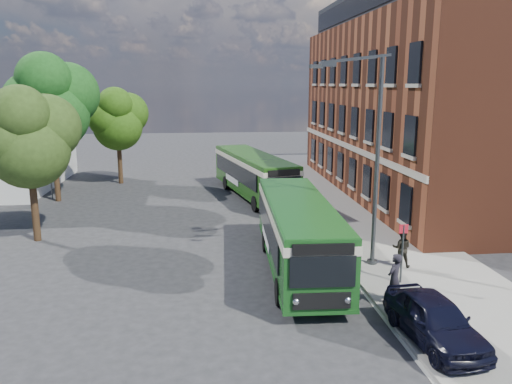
{
  "coord_description": "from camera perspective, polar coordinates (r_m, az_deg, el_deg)",
  "views": [
    {
      "loc": [
        -2.08,
        -22.01,
        7.85
      ],
      "look_at": [
        0.71,
        3.77,
        2.2
      ],
      "focal_mm": 35.0,
      "sensor_mm": 36.0,
      "label": 1
    }
  ],
  "objects": [
    {
      "name": "brick_office",
      "position": [
        37.62,
        19.45,
        10.26
      ],
      "size": [
        12.1,
        26.0,
        14.2
      ],
      "color": "brown",
      "rests_on": "ground"
    },
    {
      "name": "pedestrian_b",
      "position": [
        22.32,
        16.31,
        -6.18
      ],
      "size": [
        0.97,
        0.88,
        1.63
      ],
      "primitive_type": "imported",
      "rotation": [
        0.0,
        0.0,
        2.75
      ],
      "color": "black",
      "rests_on": "pavement"
    },
    {
      "name": "ground",
      "position": [
        23.46,
        -0.74,
        -7.26
      ],
      "size": [
        120.0,
        120.0,
        0.0
      ],
      "primitive_type": "plane",
      "color": "#28282B",
      "rests_on": "ground"
    },
    {
      "name": "kerb_line",
      "position": [
        31.6,
        5.03,
        -2.13
      ],
      "size": [
        0.12,
        48.0,
        0.01
      ],
      "primitive_type": "cube",
      "color": "beige",
      "rests_on": "ground"
    },
    {
      "name": "flagpole",
      "position": [
        36.63,
        -22.77,
        6.79
      ],
      "size": [
        0.95,
        0.1,
        9.0
      ],
      "color": "#3B3E41",
      "rests_on": "ground"
    },
    {
      "name": "pavement",
      "position": [
        32.3,
        10.35,
        -1.84
      ],
      "size": [
        6.0,
        48.0,
        0.15
      ],
      "primitive_type": "cube",
      "color": "gray",
      "rests_on": "ground"
    },
    {
      "name": "tree_mid",
      "position": [
        35.75,
        -22.39,
        9.5
      ],
      "size": [
        5.83,
        5.54,
        9.84
      ],
      "color": "#352313",
      "rests_on": "ground"
    },
    {
      "name": "pedestrian_a",
      "position": [
        18.62,
        15.53,
        -9.52
      ],
      "size": [
        0.8,
        0.77,
        1.85
      ],
      "primitive_type": "imported",
      "rotation": [
        0.0,
        0.0,
        3.82
      ],
      "color": "black",
      "rests_on": "pavement"
    },
    {
      "name": "bus_front",
      "position": [
        21.27,
        4.84,
        -4.19
      ],
      "size": [
        3.01,
        10.82,
        3.02
      ],
      "color": "#174E19",
      "rests_on": "ground"
    },
    {
      "name": "tree_left",
      "position": [
        26.89,
        -24.54,
        5.76
      ],
      "size": [
        4.63,
        4.41,
        7.82
      ],
      "color": "#352313",
      "rests_on": "ground"
    },
    {
      "name": "bus_rear",
      "position": [
        34.98,
        -0.31,
        2.39
      ],
      "size": [
        4.96,
        12.06,
        3.02
      ],
      "color": "#1E4F14",
      "rests_on": "ground"
    },
    {
      "name": "tree_right",
      "position": [
        40.87,
        -15.49,
        8.09
      ],
      "size": [
        4.51,
        4.29,
        7.62
      ],
      "color": "#352313",
      "rests_on": "ground"
    },
    {
      "name": "parked_car",
      "position": [
        16.48,
        19.74,
        -13.54
      ],
      "size": [
        2.08,
        4.34,
        1.43
      ],
      "primitive_type": "imported",
      "rotation": [
        0.0,
        0.0,
        0.09
      ],
      "color": "black",
      "rests_on": "pavement"
    },
    {
      "name": "bus_stop_sign",
      "position": [
        20.4,
        16.38,
        -6.33
      ],
      "size": [
        0.35,
        0.08,
        2.52
      ],
      "color": "#3B3E41",
      "rests_on": "ground"
    },
    {
      "name": "street_lamp",
      "position": [
        21.39,
        12.79,
        3.76
      ],
      "size": [
        2.96,
        2.38,
        9.0
      ],
      "color": "#3B3E41",
      "rests_on": "ground"
    }
  ]
}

